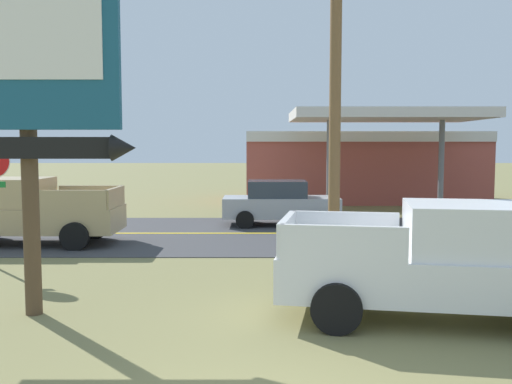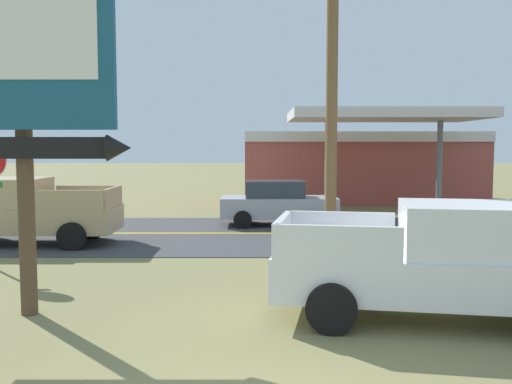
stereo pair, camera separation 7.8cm
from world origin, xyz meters
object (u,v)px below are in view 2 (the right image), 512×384
Objects in this scene: motel_sign at (25,86)px; gas_station at (361,164)px; pickup_white_parked_on_lawn at (439,263)px; pickup_tan_on_road at (28,212)px; car_silver_near_lane at (280,203)px; utility_pole at (335,38)px.

motel_sign reaches higher than gas_station.
pickup_white_parked_on_lawn is 12.13m from pickup_tan_on_road.
car_silver_near_lane is at bearing 101.05° from pickup_white_parked_on_lawn.
pickup_white_parked_on_lawn is 1.05× the size of pickup_tan_on_road.
gas_station is at bearing 47.47° from pickup_tan_on_road.
motel_sign is 6.57m from utility_pole.
motel_sign is 1.07× the size of pickup_white_parked_on_lawn.
car_silver_near_lane is (-0.88, 7.76, -4.44)m from utility_pole.
pickup_tan_on_road is (-9.76, 7.21, 0.00)m from pickup_white_parked_on_lawn.
utility_pole is at bearing 30.44° from motel_sign.
pickup_tan_on_road is at bearing -152.15° from car_silver_near_lane.
pickup_white_parked_on_lawn is at bearing -36.45° from pickup_tan_on_road.
motel_sign is 1.39× the size of car_silver_near_lane.
pickup_tan_on_road is (-2.92, 7.02, -2.93)m from motel_sign.
motel_sign is at bearing -114.58° from gas_station.
motel_sign is 12.34m from car_silver_near_lane.
car_silver_near_lane is (7.57, 4.00, -0.13)m from pickup_tan_on_road.
utility_pole reaches higher than pickup_white_parked_on_lawn.
car_silver_near_lane is (-2.19, 11.21, -0.13)m from pickup_white_parked_on_lawn.
utility_pole is at bearing -83.50° from car_silver_near_lane.
pickup_tan_on_road reaches higher than car_silver_near_lane.
gas_station is (3.78, 17.11, -3.33)m from utility_pole.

